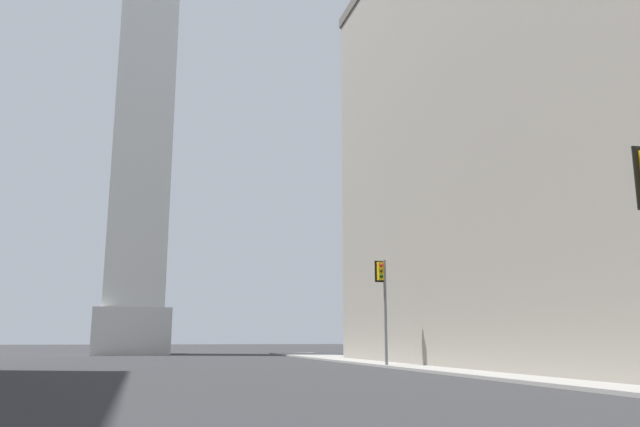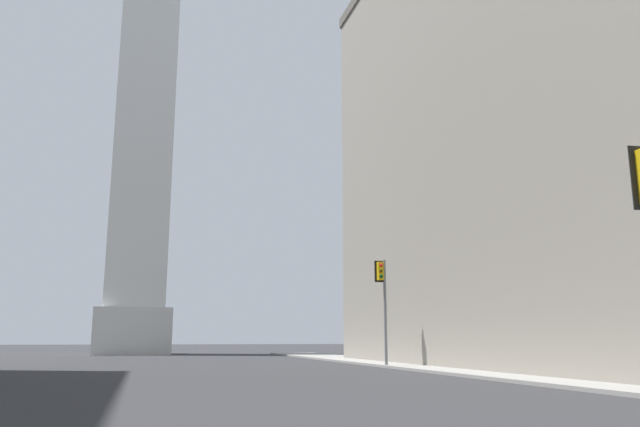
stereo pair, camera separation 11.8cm
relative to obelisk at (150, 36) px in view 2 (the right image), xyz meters
The scene contains 3 objects.
sidewalk_right 61.38m from the obelisk, 68.87° to the right, with size 5.00×84.52×0.15m, color gray.
obelisk is the anchor object (origin of this frame).
traffic_light_mid_right 52.57m from the obelisk, 68.05° to the right, with size 0.78×0.50×6.46m.
Camera 2 is at (1.16, -2.81, 1.68)m, focal length 35.00 mm.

